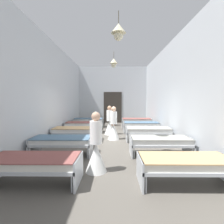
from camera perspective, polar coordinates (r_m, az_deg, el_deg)
ground_plane at (r=7.47m, az=-0.11°, el=-9.99°), size 5.84×12.60×0.10m
room_shell at (r=8.45m, az=0.01°, el=6.90°), size 5.64×12.20×4.37m
bed_left_row_0 at (r=4.05m, az=-24.66°, el=-15.27°), size 1.90×0.84×0.57m
bed_right_row_0 at (r=3.97m, az=23.32°, el=-15.60°), size 1.90×0.84×0.57m
bed_left_row_1 at (r=5.75m, az=-16.45°, el=-9.37°), size 1.90×0.84×0.57m
bed_right_row_1 at (r=5.70m, az=15.85°, el=-9.48°), size 1.90×0.84×0.57m
bed_left_row_2 at (r=7.55m, az=-12.19°, el=-6.14°), size 1.90×0.84×0.57m
bed_right_row_2 at (r=7.51m, az=12.04°, el=-6.19°), size 1.90×0.84×0.57m
bed_left_row_3 at (r=9.39m, az=-9.61°, el=-4.14°), size 1.90×0.84×0.57m
bed_right_row_3 at (r=9.36m, az=9.74°, el=-4.17°), size 1.90×0.84×0.57m
bed_left_row_4 at (r=11.25m, az=-7.88°, el=-2.79°), size 1.90×0.84×0.57m
bed_right_row_4 at (r=11.22m, az=8.21°, el=-2.81°), size 1.90×0.84×0.57m
nurse_near_aisle at (r=4.25m, az=-5.38°, el=-12.72°), size 0.52×0.52×1.49m
nurse_mid_aisle at (r=8.69m, az=-0.85°, el=-4.13°), size 0.52×0.52×1.49m
nurse_far_aisle at (r=7.59m, az=0.56°, el=-5.31°), size 0.52×0.52×1.49m
potted_plant at (r=11.81m, az=0.48°, el=-0.76°), size 0.51×0.51×1.24m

